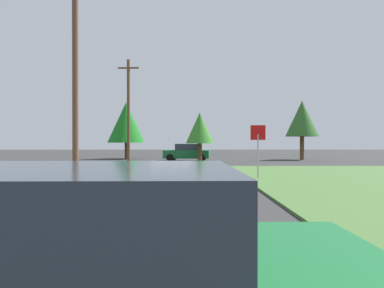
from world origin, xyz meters
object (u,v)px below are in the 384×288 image
(stop_sign, at_px, (258,142))
(oak_tree_right, at_px, (200,128))
(car_approaching_junction, at_px, (187,152))
(car_behind_on_main_road, at_px, (92,287))
(pine_tree_center, at_px, (302,119))
(utility_pole_mid, at_px, (128,110))
(utility_pole_near, at_px, (75,73))
(oak_tree_left, at_px, (126,122))

(stop_sign, distance_m, oak_tree_right, 13.50)
(car_approaching_junction, bearing_deg, car_behind_on_main_road, 96.60)
(pine_tree_center, bearing_deg, oak_tree_right, -157.53)
(car_approaching_junction, bearing_deg, pine_tree_center, -163.28)
(utility_pole_mid, height_order, oak_tree_right, utility_pole_mid)
(car_approaching_junction, distance_m, utility_pole_mid, 7.01)
(stop_sign, bearing_deg, oak_tree_right, -74.07)
(utility_pole_near, distance_m, oak_tree_right, 15.57)
(stop_sign, relative_size, oak_tree_right, 0.59)
(car_behind_on_main_road, height_order, utility_pole_near, utility_pole_near)
(car_approaching_junction, xyz_separation_m, oak_tree_left, (-6.52, 3.64, 3.06))
(car_behind_on_main_road, bearing_deg, utility_pole_mid, 99.22)
(pine_tree_center, relative_size, oak_tree_right, 1.36)
(utility_pole_near, xyz_separation_m, oak_tree_right, (5.93, 14.28, -1.83))
(utility_pole_mid, bearing_deg, oak_tree_left, 102.55)
(utility_pole_mid, height_order, oak_tree_left, utility_pole_mid)
(car_behind_on_main_road, distance_m, utility_pole_mid, 26.61)
(utility_pole_near, bearing_deg, stop_sign, 7.17)
(stop_sign, distance_m, oak_tree_left, 21.85)
(oak_tree_right, bearing_deg, car_approaching_junction, 114.43)
(stop_sign, height_order, utility_pole_near, utility_pole_near)
(oak_tree_left, relative_size, oak_tree_right, 1.37)
(pine_tree_center, bearing_deg, stop_sign, -114.67)
(stop_sign, relative_size, utility_pole_near, 0.28)
(utility_pole_mid, bearing_deg, car_approaching_junction, 32.24)
(stop_sign, distance_m, car_behind_on_main_road, 14.03)
(utility_pole_mid, relative_size, pine_tree_center, 1.48)
(oak_tree_left, bearing_deg, utility_pole_mid, -77.45)
(utility_pole_mid, bearing_deg, pine_tree_center, 16.95)
(car_approaching_junction, bearing_deg, oak_tree_right, 121.86)
(pine_tree_center, bearing_deg, utility_pole_near, -131.36)
(stop_sign, distance_m, pine_tree_center, 19.46)
(utility_pole_mid, relative_size, oak_tree_right, 2.01)
(stop_sign, height_order, car_behind_on_main_road, stop_sign)
(utility_pole_mid, height_order, pine_tree_center, utility_pole_mid)
(utility_pole_mid, distance_m, oak_tree_left, 7.00)
(car_behind_on_main_road, xyz_separation_m, oak_tree_right, (1.53, 26.67, 2.20))
(stop_sign, height_order, oak_tree_left, oak_tree_left)
(car_behind_on_main_road, bearing_deg, pine_tree_center, 68.08)
(car_approaching_junction, relative_size, utility_pole_mid, 0.51)
(utility_pole_near, relative_size, oak_tree_right, 2.13)
(oak_tree_left, bearing_deg, car_behind_on_main_road, -79.45)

